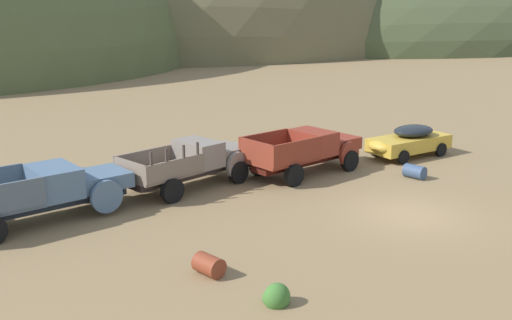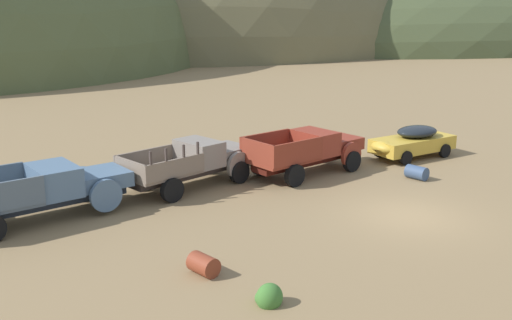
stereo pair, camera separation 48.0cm
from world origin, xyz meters
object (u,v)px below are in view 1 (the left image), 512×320
object	(u,v)px
oil_drum_foreground	(209,265)
truck_primer_gray	(197,162)
oil_drum_tipped	(415,172)
car_faded_yellow	(407,141)
truck_chalk_blue	(49,191)
truck_rust_red	(311,150)

from	to	relation	value
oil_drum_foreground	truck_primer_gray	bearing A→B (deg)	69.31
oil_drum_foreground	oil_drum_tipped	xyz separation A→B (m)	(11.84, 4.44, 0.00)
car_faded_yellow	truck_chalk_blue	bearing A→B (deg)	-2.68
truck_primer_gray	truck_rust_red	distance (m)	5.38
oil_drum_foreground	oil_drum_tipped	bearing A→B (deg)	20.53
truck_chalk_blue	truck_rust_red	size ratio (longest dim) A/B	1.09
car_faded_yellow	oil_drum_tipped	xyz separation A→B (m)	(-2.33, -3.04, -0.52)
car_faded_yellow	oil_drum_foreground	world-z (taller)	car_faded_yellow
truck_chalk_blue	truck_rust_red	xyz separation A→B (m)	(11.50, 0.71, -0.02)
truck_chalk_blue	car_faded_yellow	size ratio (longest dim) A/B	1.42
truck_primer_gray	oil_drum_tipped	bearing A→B (deg)	-40.12
truck_rust_red	oil_drum_foreground	xyz separation A→B (m)	(-8.40, -7.51, -0.72)
truck_chalk_blue	oil_drum_tipped	world-z (taller)	truck_chalk_blue
truck_primer_gray	oil_drum_tipped	size ratio (longest dim) A/B	5.96
truck_chalk_blue	oil_drum_foreground	size ratio (longest dim) A/B	6.86
truck_chalk_blue	truck_rust_red	bearing A→B (deg)	-7.55
truck_primer_gray	truck_chalk_blue	bearing A→B (deg)	174.31
truck_chalk_blue	car_faded_yellow	bearing A→B (deg)	-8.84
truck_primer_gray	truck_rust_red	xyz separation A→B (m)	(5.35, -0.58, 0.02)
car_faded_yellow	oil_drum_tipped	distance (m)	3.86
car_faded_yellow	oil_drum_foreground	xyz separation A→B (m)	(-14.17, -7.47, -0.52)
truck_primer_gray	oil_drum_foreground	world-z (taller)	truck_primer_gray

